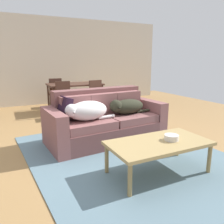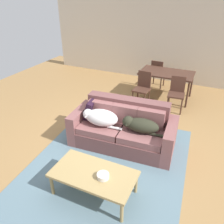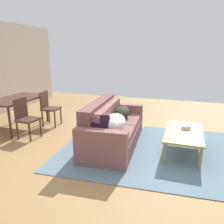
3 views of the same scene
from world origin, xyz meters
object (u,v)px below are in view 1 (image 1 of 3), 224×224
Objects in this scene: bowl_on_coffee_table at (171,137)px; dining_table at (75,86)px; coffee_table at (159,145)px; dog_on_right_cushion at (126,106)px; dog_on_left_cushion at (86,111)px; couch at (105,121)px; throw_pillow_by_left_arm at (63,109)px; dining_chair_far_left at (55,92)px; dining_chair_near_left at (64,98)px; dining_chair_near_right at (98,95)px.

dining_table is at bearing 90.35° from bowl_on_coffee_table.
dining_table reaches higher than coffee_table.
dog_on_left_cushion is at bearing -177.83° from dog_on_right_cushion.
couch is at bearing 100.47° from bowl_on_coffee_table.
throw_pillow_by_left_arm is (-0.32, 0.19, 0.02)m from dog_on_left_cushion.
dining_table is (0.97, 2.54, 0.05)m from throw_pillow_by_left_arm.
dining_chair_far_left is (-0.54, 3.28, -0.11)m from dog_on_right_cushion.
coffee_table is at bearing 170.92° from bowl_on_coffee_table.
dining_table is (0.15, 3.94, 0.31)m from coffee_table.
dining_table is at bearing 56.91° from dining_chair_near_left.
throw_pillow_by_left_arm is at bearing 144.59° from dog_on_left_cushion.
dining_chair_near_left reaches higher than coffee_table.
dining_table is (0.24, 2.53, 0.34)m from couch.
dining_table is at bearing 118.49° from dining_chair_near_right.
dining_table is 0.79m from dining_chair_far_left.
throw_pillow_by_left_arm is at bearing -110.98° from dining_table.
dog_on_right_cushion reaches higher than coffee_table.
throw_pillow_by_left_arm is 0.45× the size of dining_chair_near_right.
bowl_on_coffee_table is (0.68, -1.23, -0.16)m from dog_on_left_cushion.
couch is at bearing 0.28° from throw_pillow_by_left_arm.
dog_on_left_cushion is at bearing 88.58° from dining_chair_far_left.
dining_chair_near_right is (1.07, 2.12, -0.12)m from dog_on_left_cushion.
dining_chair_far_left is (0.06, 1.27, -0.01)m from dining_chair_near_left.
throw_pillow_by_left_arm is 0.45× the size of dining_chair_far_left.
dining_chair_near_right is (0.42, -0.61, -0.20)m from dining_table.
dog_on_left_cushion is 1.03× the size of dog_on_right_cushion.
throw_pillow_by_left_arm reaches higher than dining_table.
dining_table is at bearing 72.30° from dog_on_left_cushion.
coffee_table is at bearing -105.71° from dining_chair_near_right.
dining_chair_near_left is 1.27m from dining_chair_far_left.
dining_chair_near_left is (-0.23, 1.90, 0.14)m from couch.
dog_on_right_cushion is 0.90× the size of dining_chair_near_left.
dining_chair_far_left is at bearing 93.30° from coffee_table.
dining_chair_near_right is at bearing -55.53° from dining_table.
couch is 0.45m from dog_on_right_cushion.
dining_chair_far_left reaches higher than dining_table.
dining_chair_far_left is (-0.83, 1.25, -0.01)m from dining_chair_near_right.
dining_chair_near_left is (0.18, 2.10, -0.13)m from dog_on_left_cushion.
dog_on_left_cushion is at bearing -31.14° from throw_pillow_by_left_arm.
dining_chair_near_right is at bearing 83.23° from bowl_on_coffee_table.
coffee_table is 0.87× the size of dining_table.
dog_on_right_cushion is at bearing 101.94° from dining_chair_far_left.
dog_on_right_cushion is 2.65m from dining_table.
coffee_table is 6.97× the size of bowl_on_coffee_table.
dog_on_left_cushion is at bearing 112.76° from coffee_table.
couch is at bearing -95.40° from dining_table.
dog_on_right_cushion is 0.91× the size of dining_chair_near_right.
couch is at bearing 21.30° from dog_on_left_cushion.
dining_chair_near_left is at bearing 102.26° from dog_on_right_cushion.
coffee_table is 1.41× the size of dining_chair_near_left.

